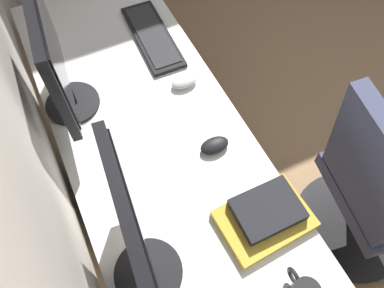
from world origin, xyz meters
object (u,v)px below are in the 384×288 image
at_px(monitor_secondary, 139,248).
at_px(keyboard_main, 152,36).
at_px(mouse_main, 215,145).
at_px(mouse_spare, 184,81).
at_px(drawer_pedestal, 165,203).
at_px(book_stack_near, 266,215).
at_px(monitor_primary, 51,53).
at_px(office_chair, 371,195).

distance_m(monitor_secondary, keyboard_main, 0.99).
distance_m(mouse_main, mouse_spare, 0.31).
relative_size(monitor_secondary, mouse_spare, 5.03).
bearing_deg(drawer_pedestal, book_stack_near, -146.49).
relative_size(monitor_secondary, mouse_main, 5.03).
distance_m(monitor_primary, book_stack_near, 0.84).
bearing_deg(monitor_secondary, monitor_primary, 1.82).
bearing_deg(book_stack_near, office_chair, -93.87).
xyz_separation_m(monitor_primary, keyboard_main, (0.19, -0.40, -0.26)).
relative_size(monitor_primary, book_stack_near, 1.71).
xyz_separation_m(mouse_main, office_chair, (-0.33, -0.56, -0.29)).
bearing_deg(drawer_pedestal, mouse_spare, -40.09).
bearing_deg(book_stack_near, drawer_pedestal, 33.51).
distance_m(mouse_spare, book_stack_near, 0.60).
height_order(monitor_secondary, mouse_main, monitor_secondary).
height_order(keyboard_main, book_stack_near, book_stack_near).
xyz_separation_m(monitor_secondary, mouse_main, (0.29, -0.36, -0.23)).
height_order(monitor_primary, monitor_secondary, monitor_primary).
relative_size(drawer_pedestal, mouse_spare, 6.68).
xyz_separation_m(monitor_primary, mouse_main, (-0.40, -0.39, -0.25)).
xyz_separation_m(mouse_spare, book_stack_near, (-0.60, 0.00, 0.01)).
relative_size(keyboard_main, mouse_main, 4.08).
relative_size(keyboard_main, book_stack_near, 1.48).
relative_size(keyboard_main, mouse_spare, 4.08).
height_order(mouse_main, mouse_spare, same).
bearing_deg(mouse_spare, monitor_secondary, 146.64).
bearing_deg(monitor_primary, mouse_spare, -102.78).
distance_m(drawer_pedestal, monitor_secondary, 0.73).
height_order(mouse_main, office_chair, office_chair).
xyz_separation_m(monitor_primary, mouse_spare, (-0.09, -0.41, -0.25)).
xyz_separation_m(monitor_secondary, book_stack_near, (-0.01, -0.39, -0.22)).
xyz_separation_m(keyboard_main, mouse_main, (-0.59, 0.01, 0.01)).
distance_m(drawer_pedestal, keyboard_main, 0.71).
bearing_deg(keyboard_main, book_stack_near, -179.37).
height_order(monitor_primary, keyboard_main, monitor_primary).
height_order(monitor_primary, mouse_main, monitor_primary).
bearing_deg(office_chair, mouse_main, 59.16).
bearing_deg(monitor_secondary, drawer_pedestal, -26.98).
height_order(drawer_pedestal, mouse_spare, mouse_spare).
distance_m(keyboard_main, mouse_main, 0.59).
xyz_separation_m(keyboard_main, mouse_spare, (-0.29, -0.01, 0.01)).
distance_m(drawer_pedestal, office_chair, 0.85).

